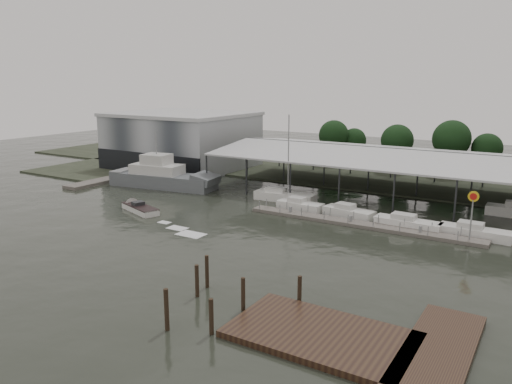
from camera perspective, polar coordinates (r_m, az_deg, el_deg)
The scene contains 18 objects.
ground at distance 57.87m, azimuth -6.00°, elevation -4.04°, with size 200.00×200.00×0.00m, color #262A22.
land_strip_far at distance 93.71m, azimuth 9.84°, elevation 2.41°, with size 140.00×30.00×0.30m.
land_strip_west at distance 105.80m, azimuth -13.33°, elevation 3.43°, with size 20.00×40.00×0.30m.
storage_warehouse at distance 96.98m, azimuth -8.44°, elevation 5.90°, with size 24.50×20.50×10.50m.
covered_boat_shed at distance 74.47m, azimuth 18.14°, elevation 4.01°, with size 58.24×24.00×6.96m.
trawler_dock at distance 87.77m, azimuth -16.03°, elevation 1.50°, with size 3.00×18.00×0.50m.
floating_dock at distance 59.33m, azimuth 11.67°, elevation -3.61°, with size 28.00×2.00×1.40m.
shell_fuel_sign at distance 55.65m, azimuth 23.51°, elevation -1.55°, with size 1.10×0.18×5.55m.
boardwalk_platform at distance 34.22m, azimuth 12.02°, elevation -16.31°, with size 15.00×12.00×0.50m.
grey_trawler at distance 79.83m, azimuth -10.52°, elevation 1.67°, with size 18.39×7.24×8.84m.
white_sailboat at distance 69.95m, azimuth 3.22°, elevation -0.48°, with size 8.79×3.22×12.22m.
speedboat_underway at distance 66.35m, azimuth -13.33°, elevation -1.78°, with size 17.79×7.66×2.00m.
moored_cruiser_0 at distance 65.24m, azimuth 5.03°, elevation -1.52°, with size 6.16×2.46×1.70m.
moored_cruiser_1 at distance 62.77m, azimuth 10.52°, elevation -2.27°, with size 6.69×3.18×1.70m.
moored_cruiser_2 at distance 59.62m, azimuth 16.89°, elevation -3.42°, with size 7.57×2.50×1.70m.
moored_cruiser_3 at distance 58.75m, azimuth 23.69°, elevation -4.20°, with size 7.49×2.44×1.70m.
mooring_pilings at distance 37.67m, azimuth -4.28°, elevation -11.82°, with size 8.12×8.74×3.60m.
horizon_tree_line at distance 91.95m, azimuth 26.20°, elevation 4.85°, with size 65.49×10.44×10.78m.
Camera 1 is at (34.05, -43.72, 16.68)m, focal length 35.00 mm.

